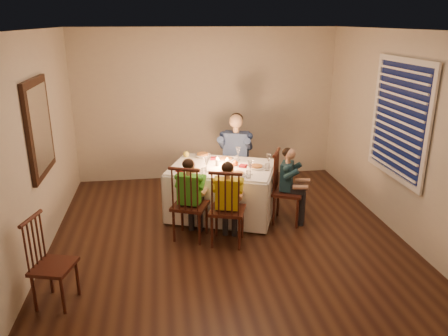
{
  "coord_description": "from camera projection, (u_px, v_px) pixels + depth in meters",
  "views": [
    {
      "loc": [
        -0.78,
        -4.98,
        2.71
      ],
      "look_at": [
        -0.04,
        0.15,
        0.94
      ],
      "focal_mm": 35.0,
      "sensor_mm": 36.0,
      "label": 1
    }
  ],
  "objects": [
    {
      "name": "ground",
      "position": [
        229.0,
        240.0,
        5.64
      ],
      "size": [
        5.0,
        5.0,
        0.0
      ],
      "primitive_type": "plane",
      "color": "black",
      "rests_on": "ground"
    },
    {
      "name": "wall_left",
      "position": [
        32.0,
        151.0,
        4.91
      ],
      "size": [
        0.02,
        5.0,
        2.6
      ],
      "primitive_type": "cube",
      "color": "#C0B4A4",
      "rests_on": "ground"
    },
    {
      "name": "wall_right",
      "position": [
        404.0,
        137.0,
        5.53
      ],
      "size": [
        0.02,
        5.0,
        2.6
      ],
      "primitive_type": "cube",
      "color": "#C0B4A4",
      "rests_on": "ground"
    },
    {
      "name": "wall_back",
      "position": [
        207.0,
        105.0,
        7.56
      ],
      "size": [
        4.5,
        0.02,
        2.6
      ],
      "primitive_type": "cube",
      "color": "#C0B4A4",
      "rests_on": "ground"
    },
    {
      "name": "ceiling",
      "position": [
        229.0,
        30.0,
        4.8
      ],
      "size": [
        5.0,
        5.0,
        0.0
      ],
      "primitive_type": "plane",
      "color": "white",
      "rests_on": "wall_back"
    },
    {
      "name": "dining_table",
      "position": [
        222.0,
        180.0,
        6.21
      ],
      "size": [
        1.72,
        1.49,
        0.72
      ],
      "rotation": [
        0.0,
        0.0,
        -0.37
      ],
      "color": "white",
      "rests_on": "ground"
    },
    {
      "name": "chair_adult",
      "position": [
        235.0,
        195.0,
        7.11
      ],
      "size": [
        0.53,
        0.52,
        1.02
      ],
      "primitive_type": null,
      "rotation": [
        0.0,
        0.0,
        -0.35
      ],
      "color": "black",
      "rests_on": "ground"
    },
    {
      "name": "chair_near_left",
      "position": [
        191.0,
        237.0,
        5.72
      ],
      "size": [
        0.54,
        0.53,
        1.02
      ],
      "primitive_type": null,
      "rotation": [
        0.0,
        0.0,
        2.75
      ],
      "color": "black",
      "rests_on": "ground"
    },
    {
      "name": "chair_near_right",
      "position": [
        227.0,
        243.0,
        5.59
      ],
      "size": [
        0.52,
        0.51,
        1.02
      ],
      "primitive_type": null,
      "rotation": [
        0.0,
        0.0,
        2.84
      ],
      "color": "black",
      "rests_on": "ground"
    },
    {
      "name": "chair_end",
      "position": [
        287.0,
        221.0,
        6.17
      ],
      "size": [
        0.54,
        0.55,
        1.02
      ],
      "primitive_type": null,
      "rotation": [
        0.0,
        0.0,
        1.14
      ],
      "color": "black",
      "rests_on": "ground"
    },
    {
      "name": "chair_extra",
      "position": [
        59.0,
        302.0,
        4.41
      ],
      "size": [
        0.46,
        0.47,
        0.94
      ],
      "primitive_type": null,
      "rotation": [
        0.0,
        0.0,
        1.29
      ],
      "color": "black",
      "rests_on": "ground"
    },
    {
      "name": "adult",
      "position": [
        235.0,
        195.0,
        7.11
      ],
      "size": [
        0.64,
        0.61,
        1.34
      ],
      "primitive_type": null,
      "rotation": [
        0.0,
        0.0,
        -0.35
      ],
      "color": "navy",
      "rests_on": "ground"
    },
    {
      "name": "child_green",
      "position": [
        191.0,
        237.0,
        5.72
      ],
      "size": [
        0.47,
        0.45,
        1.09
      ],
      "primitive_type": null,
      "rotation": [
        0.0,
        0.0,
        2.75
      ],
      "color": "green",
      "rests_on": "ground"
    },
    {
      "name": "child_yellow",
      "position": [
        227.0,
        243.0,
        5.59
      ],
      "size": [
        0.45,
        0.43,
        1.1
      ],
      "primitive_type": null,
      "rotation": [
        0.0,
        0.0,
        2.84
      ],
      "color": "gold",
      "rests_on": "ground"
    },
    {
      "name": "child_teal",
      "position": [
        287.0,
        221.0,
        6.17
      ],
      "size": [
        0.45,
        0.47,
        1.08
      ],
      "primitive_type": null,
      "rotation": [
        0.0,
        0.0,
        1.14
      ],
      "color": "#19343E",
      "rests_on": "ground"
    },
    {
      "name": "setting_adult",
      "position": [
        226.0,
        160.0,
        6.4
      ],
      "size": [
        0.34,
        0.34,
        0.02
      ],
      "primitive_type": "cylinder",
      "rotation": [
        0.0,
        0.0,
        -0.37
      ],
      "color": "silver",
      "rests_on": "dining_table"
    },
    {
      "name": "setting_green",
      "position": [
        193.0,
        171.0,
        5.9
      ],
      "size": [
        0.34,
        0.34,
        0.02
      ],
      "primitive_type": "cylinder",
      "rotation": [
        0.0,
        0.0,
        -0.37
      ],
      "color": "silver",
      "rests_on": "dining_table"
    },
    {
      "name": "setting_yellow",
      "position": [
        237.0,
        174.0,
        5.79
      ],
      "size": [
        0.34,
        0.34,
        0.02
      ],
      "primitive_type": "cylinder",
      "rotation": [
        0.0,
        0.0,
        -0.37
      ],
      "color": "silver",
      "rests_on": "dining_table"
    },
    {
      "name": "setting_teal",
      "position": [
        256.0,
        167.0,
        6.07
      ],
      "size": [
        0.34,
        0.34,
        0.02
      ],
      "primitive_type": "cylinder",
      "rotation": [
        0.0,
        0.0,
        -0.37
      ],
      "color": "silver",
      "rests_on": "dining_table"
    },
    {
      "name": "candle_left",
      "position": [
        217.0,
        162.0,
        6.14
      ],
      "size": [
        0.06,
        0.06,
        0.1
      ],
      "primitive_type": "cylinder",
      "color": "silver",
      "rests_on": "dining_table"
    },
    {
      "name": "candle_right",
      "position": [
        227.0,
        163.0,
        6.11
      ],
      "size": [
        0.06,
        0.06,
        0.1
      ],
      "primitive_type": "cylinder",
      "color": "silver",
      "rests_on": "dining_table"
    },
    {
      "name": "squash",
      "position": [
        186.0,
        154.0,
        6.53
      ],
      "size": [
        0.09,
        0.09,
        0.09
      ],
      "primitive_type": "sphere",
      "color": "yellow",
      "rests_on": "dining_table"
    },
    {
      "name": "orange_fruit",
      "position": [
        235.0,
        163.0,
        6.14
      ],
      "size": [
        0.08,
        0.08,
        0.08
      ],
      "primitive_type": "sphere",
      "color": "orange",
      "rests_on": "dining_table"
    },
    {
      "name": "serving_bowl",
      "position": [
        203.0,
        156.0,
        6.51
      ],
      "size": [
        0.31,
        0.31,
        0.05
      ],
      "primitive_type": "imported",
      "rotation": [
        0.0,
        0.0,
        -0.75
      ],
      "color": "silver",
      "rests_on": "dining_table"
    },
    {
      "name": "wall_mirror",
      "position": [
        39.0,
        128.0,
        5.14
      ],
      "size": [
        0.06,
        0.95,
        1.15
      ],
      "color": "black",
      "rests_on": "wall_left"
    },
    {
      "name": "window_blinds",
      "position": [
        399.0,
        120.0,
        5.55
      ],
      "size": [
        0.07,
        1.34,
        1.54
      ],
      "color": "black",
      "rests_on": "wall_right"
    }
  ]
}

